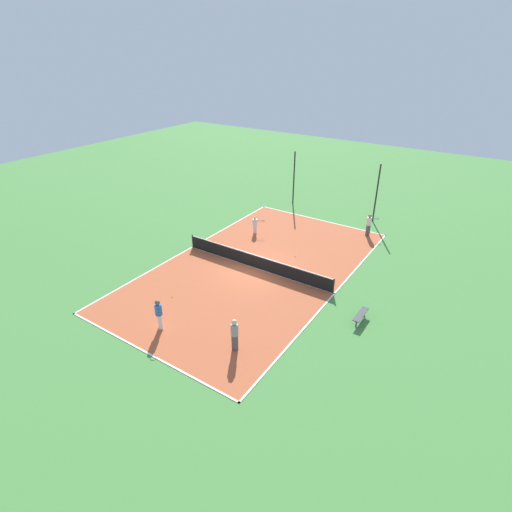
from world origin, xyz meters
The scene contains 13 objects.
ground_plane centered at (0.00, 0.00, 0.00)m, with size 80.00×80.00×0.00m, color #47843D.
court_surface centered at (0.00, 0.00, 0.01)m, with size 11.12×19.33×0.02m.
tennis_net centered at (0.00, 0.00, 0.53)m, with size 10.92×0.10×0.99m.
bench centered at (7.69, -1.65, 0.39)m, with size 0.36×1.49×0.45m.
player_near_blue centered at (-0.64, -7.93, 1.03)m, with size 0.93×0.85×1.74m.
player_near_white centered at (4.36, 8.84, 1.03)m, with size 0.90×0.89×1.74m.
player_baseline_gray centered at (3.49, -7.11, 1.03)m, with size 0.40×0.40×1.75m.
player_far_white centered at (-3.04, 4.48, 0.78)m, with size 0.98×0.71×1.36m.
tennis_ball_left_sideline centered at (-4.99, 1.45, 0.06)m, with size 0.07×0.07×0.07m, color #CCE033.
tennis_ball_midcourt centered at (1.40, 2.78, 0.06)m, with size 0.07×0.07×0.07m, color #CCE033.
tennis_ball_far_baseline centered at (-2.17, -5.51, 0.06)m, with size 0.07×0.07×0.07m, color #CCE033.
fence_post_back_left centered at (-3.75, 11.81, 2.39)m, with size 0.12×0.12×4.78m.
fence_post_back_right centered at (3.75, 11.81, 2.39)m, with size 0.12×0.12×4.78m.
Camera 1 is at (12.46, -18.88, 13.00)m, focal length 28.00 mm.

